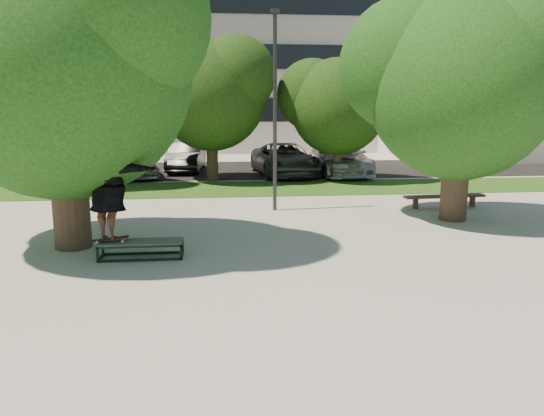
{
  "coord_description": "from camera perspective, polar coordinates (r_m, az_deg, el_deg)",
  "views": [
    {
      "loc": [
        -0.83,
        -11.49,
        3.27
      ],
      "look_at": [
        0.45,
        0.6,
        0.92
      ],
      "focal_mm": 35.0,
      "sensor_mm": 36.0,
      "label": 1
    }
  ],
  "objects": [
    {
      "name": "grass_strip",
      "position": [
        21.32,
        -1.03,
        2.13
      ],
      "size": [
        30.0,
        4.0,
        0.02
      ],
      "primitive_type": "cube",
      "color": "#1E3E11",
      "rests_on": "ground"
    },
    {
      "name": "ground",
      "position": [
        11.97,
        -1.83,
        -4.94
      ],
      "size": [
        120.0,
        120.0,
        0.0
      ],
      "primitive_type": "plane",
      "color": "#A29E95",
      "rests_on": "ground"
    },
    {
      "name": "bench",
      "position": [
        18.13,
        18.06,
        1.12
      ],
      "size": [
        2.75,
        0.56,
        0.42
      ],
      "rotation": [
        0.0,
        0.0,
        0.07
      ],
      "color": "brown",
      "rests_on": "ground"
    },
    {
      "name": "bg_tree_mid",
      "position": [
        23.58,
        -6.79,
        12.67
      ],
      "size": [
        5.76,
        4.92,
        6.24
      ],
      "color": "#38281E",
      "rests_on": "ground"
    },
    {
      "name": "car_silver_b",
      "position": [
        25.91,
        7.28,
        5.41
      ],
      "size": [
        2.38,
        5.66,
        1.63
      ],
      "primitive_type": "imported",
      "rotation": [
        0.0,
        0.0,
        0.02
      ],
      "color": "silver",
      "rests_on": "asphalt_strip"
    },
    {
      "name": "lamppost",
      "position": [
        16.59,
        0.31,
        10.52
      ],
      "size": [
        0.25,
        0.15,
        6.11
      ],
      "color": "#2D2D30",
      "rests_on": "ground"
    },
    {
      "name": "car_grey",
      "position": [
        25.32,
        1.38,
        5.25
      ],
      "size": [
        3.07,
        5.72,
        1.53
      ],
      "primitive_type": "imported",
      "rotation": [
        0.0,
        0.0,
        0.1
      ],
      "color": "#58595D",
      "rests_on": "asphalt_strip"
    },
    {
      "name": "tree_right",
      "position": [
        16.08,
        19.33,
        13.27
      ],
      "size": [
        6.24,
        5.33,
        6.51
      ],
      "color": "#38281E",
      "rests_on": "ground"
    },
    {
      "name": "side_building",
      "position": [
        38.42,
        23.79,
        11.12
      ],
      "size": [
        15.0,
        10.0,
        8.0
      ],
      "primitive_type": "cube",
      "color": "beige",
      "rests_on": "ground"
    },
    {
      "name": "skater_rig",
      "position": [
        11.8,
        -17.28,
        1.47
      ],
      "size": [
        2.5,
        1.26,
        2.04
      ],
      "rotation": [
        0.0,
        0.0,
        2.88
      ],
      "color": "white",
      "rests_on": "grind_box"
    },
    {
      "name": "car_dark",
      "position": [
        27.25,
        -9.2,
        5.48
      ],
      "size": [
        1.89,
        4.63,
        1.49
      ],
      "primitive_type": "imported",
      "rotation": [
        0.0,
        0.0,
        -0.07
      ],
      "color": "black",
      "rests_on": "asphalt_strip"
    },
    {
      "name": "grind_box",
      "position": [
        11.95,
        -13.88,
        -4.34
      ],
      "size": [
        1.8,
        0.6,
        0.38
      ],
      "color": "black",
      "rests_on": "ground"
    },
    {
      "name": "car_silver_a",
      "position": [
        25.37,
        -14.22,
        4.81
      ],
      "size": [
        2.47,
        4.42,
        1.42
      ],
      "primitive_type": "imported",
      "rotation": [
        0.0,
        0.0,
        0.2
      ],
      "color": "#9D9DA1",
      "rests_on": "asphalt_strip"
    },
    {
      "name": "bg_tree_right",
      "position": [
        23.65,
        6.97,
        11.39
      ],
      "size": [
        5.04,
        4.31,
        5.43
      ],
      "color": "#38281E",
      "rests_on": "ground"
    },
    {
      "name": "office_building",
      "position": [
        43.73,
        -7.88,
        17.05
      ],
      "size": [
        30.0,
        14.12,
        16.0
      ],
      "color": "#BBB4AD",
      "rests_on": "ground"
    },
    {
      "name": "bg_tree_left",
      "position": [
        23.28,
        -20.73,
        11.38
      ],
      "size": [
        5.28,
        4.51,
        5.77
      ],
      "color": "#38281E",
      "rests_on": "ground"
    },
    {
      "name": "tree_left",
      "position": [
        13.1,
        -22.14,
        15.19
      ],
      "size": [
        6.96,
        5.95,
        7.12
      ],
      "color": "#38281E",
      "rests_on": "ground"
    },
    {
      "name": "asphalt_strip",
      "position": [
        27.69,
        -4.28,
        4.13
      ],
      "size": [
        40.0,
        8.0,
        0.01
      ],
      "primitive_type": "cube",
      "color": "black",
      "rests_on": "ground"
    }
  ]
}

